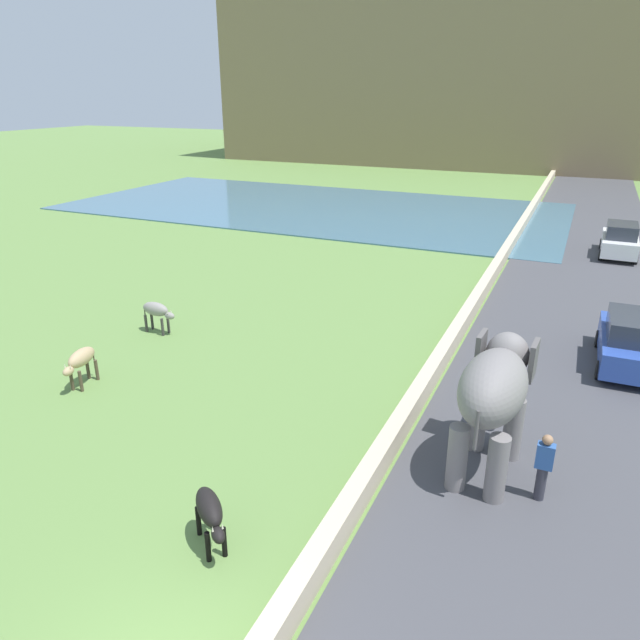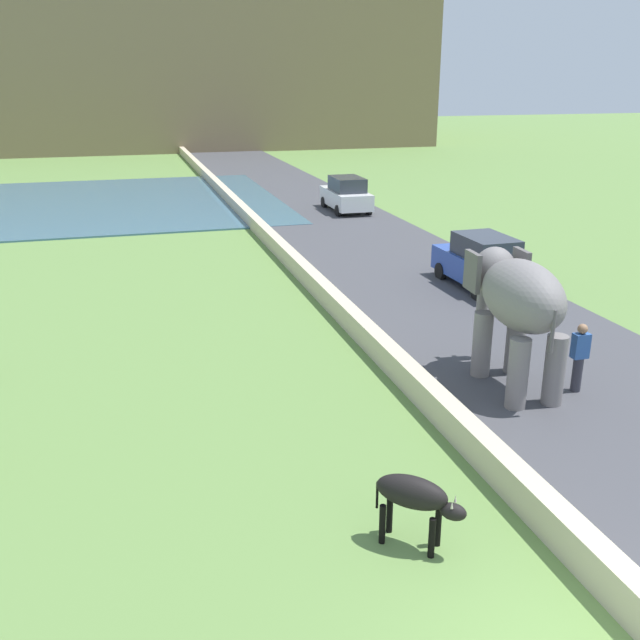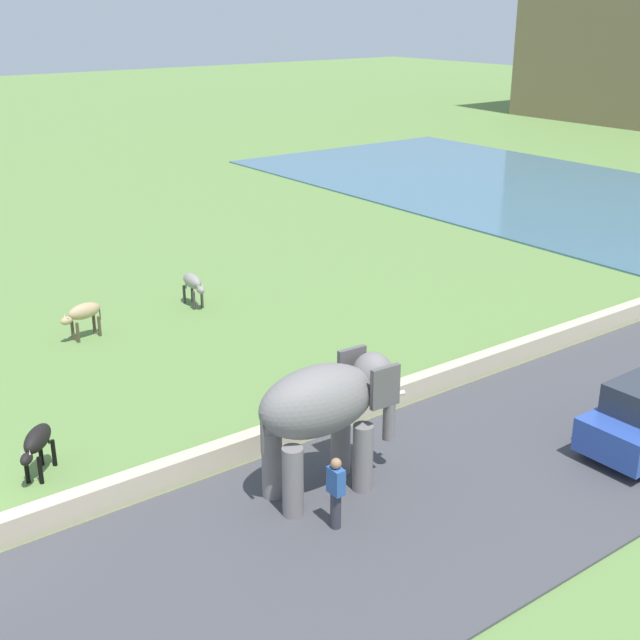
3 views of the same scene
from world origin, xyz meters
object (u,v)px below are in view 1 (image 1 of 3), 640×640
person_beside_elephant (543,466)px  cow_black (210,511)px  cow_grey (157,311)px  cow_tan (81,360)px  car_white (620,240)px  car_blue (630,342)px  elephant (494,391)px

person_beside_elephant → cow_black: bearing=-144.3°
cow_grey → cow_tan: size_ratio=0.99×
car_white → cow_tan: size_ratio=2.83×
car_blue → cow_grey: (-15.36, -3.79, -0.06)m
cow_tan → cow_black: bearing=-28.8°
car_blue → cow_tan: bearing=-151.5°
elephant → person_beside_elephant: elephant is taller
elephant → cow_tan: bearing=-176.3°
car_blue → cow_grey: 15.82m
car_white → cow_tan: 26.88m
cow_grey → elephant: bearing=-15.9°
person_beside_elephant → cow_grey: (-13.45, 4.18, -0.04)m
car_blue → cow_grey: car_blue is taller
car_blue → cow_grey: bearing=-166.1°
car_blue → cow_black: bearing=-122.0°
cow_tan → cow_grey: bearing=98.3°
person_beside_elephant → car_white: size_ratio=0.41×
person_beside_elephant → cow_tan: (-12.84, -0.04, -0.04)m
car_white → cow_grey: bearing=-130.0°
cow_grey → person_beside_elephant: bearing=-17.2°
car_blue → cow_tan: car_blue is taller
person_beside_elephant → car_white: car_white is taller
cow_black → car_blue: bearing=58.0°
person_beside_elephant → cow_black: (-5.60, -4.02, -0.04)m
car_blue → elephant: bearing=-113.4°
elephant → person_beside_elephant: 1.84m
cow_tan → cow_black: size_ratio=1.13×
person_beside_elephant → cow_black: person_beside_elephant is taller
car_white → cow_tan: bearing=-123.2°
elephant → car_white: elephant is taller
elephant → car_blue: elephant is taller
cow_tan → cow_black: (7.24, -3.99, 0.00)m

